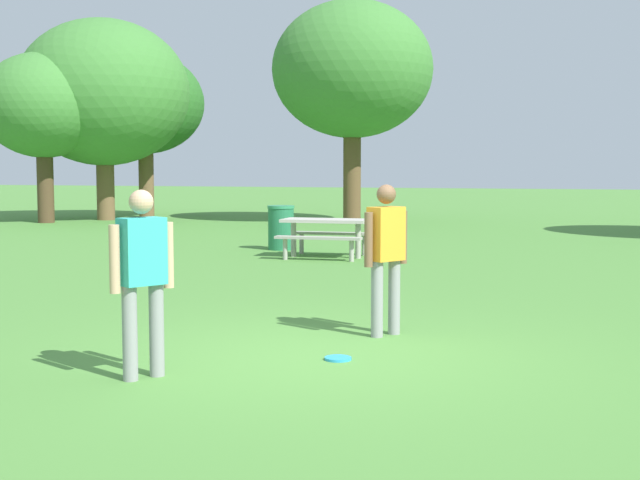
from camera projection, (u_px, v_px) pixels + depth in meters
ground_plane at (322, 356)px, 8.53m from camera, size 120.00×120.00×0.00m
person_thrower at (386, 249)px, 9.46m from camera, size 0.39×0.52×1.64m
person_catcher at (142, 271)px, 7.55m from camera, size 0.39×0.52×1.64m
frisbee at (338, 358)px, 8.35m from camera, size 0.26×0.26×0.03m
picnic_table_near at (326, 229)px, 17.44m from camera, size 1.73×1.45×0.77m
trash_can_beside_table at (281, 228)px, 19.08m from camera, size 0.59×0.59×0.96m
tree_tall_left at (43, 106)px, 27.58m from camera, size 3.88×3.88×5.35m
tree_broad_center at (104, 93)px, 28.96m from camera, size 5.66×5.66×6.62m
tree_far_right at (145, 104)px, 30.35m from camera, size 4.09×4.09×5.69m
tree_slender_mid at (352, 70)px, 27.73m from camera, size 5.09×5.09×7.01m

